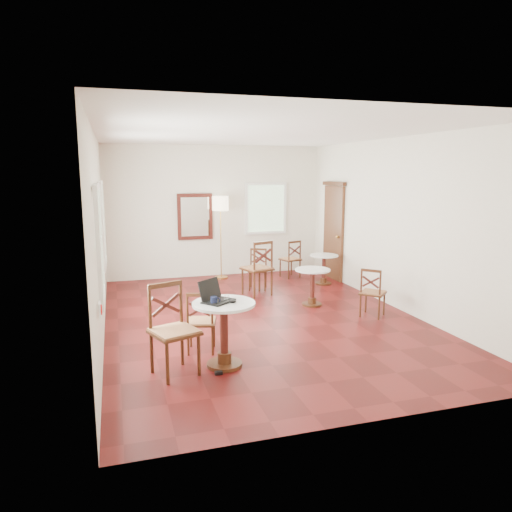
{
  "coord_description": "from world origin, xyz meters",
  "views": [
    {
      "loc": [
        -2.28,
        -7.26,
        2.4
      ],
      "look_at": [
        0.0,
        0.3,
        1.0
      ],
      "focal_mm": 33.26,
      "sensor_mm": 36.0,
      "label": 1
    }
  ],
  "objects_px": {
    "chair_mid_b": "(372,292)",
    "chair_mid_a": "(258,268)",
    "chair_near_a": "(201,321)",
    "navy_mug": "(214,301)",
    "chair_back_a": "(291,259)",
    "laptop": "(215,296)",
    "cafe_table_mid": "(312,283)",
    "cafe_table_near": "(224,327)",
    "cafe_table_back": "(324,266)",
    "chair_near_b": "(173,330)",
    "water_glass": "(227,300)",
    "mouse": "(233,302)",
    "floor_lamp": "(220,209)",
    "chair_back_b": "(258,269)",
    "power_adapter": "(219,373)"
  },
  "relations": [
    {
      "from": "chair_back_a",
      "to": "cafe_table_back",
      "type": "bearing_deg",
      "value": 100.69
    },
    {
      "from": "chair_near_b",
      "to": "navy_mug",
      "type": "xyz_separation_m",
      "value": [
        0.5,
        -0.01,
        0.33
      ]
    },
    {
      "from": "cafe_table_near",
      "to": "chair_near_b",
      "type": "relative_size",
      "value": 0.75
    },
    {
      "from": "chair_near_b",
      "to": "water_glass",
      "type": "distance_m",
      "value": 0.73
    },
    {
      "from": "water_glass",
      "to": "chair_near_a",
      "type": "bearing_deg",
      "value": 107.98
    },
    {
      "from": "chair_back_a",
      "to": "mouse",
      "type": "bearing_deg",
      "value": 44.58
    },
    {
      "from": "cafe_table_back",
      "to": "power_adapter",
      "type": "distance_m",
      "value": 5.06
    },
    {
      "from": "cafe_table_back",
      "to": "chair_back_b",
      "type": "relative_size",
      "value": 0.77
    },
    {
      "from": "water_glass",
      "to": "cafe_table_near",
      "type": "bearing_deg",
      "value": 105.0
    },
    {
      "from": "chair_mid_a",
      "to": "chair_back_b",
      "type": "relative_size",
      "value": 1.31
    },
    {
      "from": "cafe_table_near",
      "to": "power_adapter",
      "type": "distance_m",
      "value": 0.56
    },
    {
      "from": "water_glass",
      "to": "power_adapter",
      "type": "xyz_separation_m",
      "value": [
        -0.15,
        -0.15,
        -0.86
      ]
    },
    {
      "from": "cafe_table_mid",
      "to": "chair_back_a",
      "type": "bearing_deg",
      "value": 78.67
    },
    {
      "from": "cafe_table_near",
      "to": "chair_mid_b",
      "type": "xyz_separation_m",
      "value": [
        2.85,
        1.31,
        -0.1
      ]
    },
    {
      "from": "chair_near_a",
      "to": "chair_mid_a",
      "type": "bearing_deg",
      "value": -106.19
    },
    {
      "from": "navy_mug",
      "to": "power_adapter",
      "type": "xyz_separation_m",
      "value": [
        0.0,
        -0.18,
        -0.85
      ]
    },
    {
      "from": "cafe_table_near",
      "to": "mouse",
      "type": "xyz_separation_m",
      "value": [
        0.1,
        -0.05,
        0.33
      ]
    },
    {
      "from": "chair_mid_a",
      "to": "water_glass",
      "type": "height_order",
      "value": "chair_mid_a"
    },
    {
      "from": "floor_lamp",
      "to": "water_glass",
      "type": "relative_size",
      "value": 17.82
    },
    {
      "from": "chair_near_b",
      "to": "chair_mid_a",
      "type": "height_order",
      "value": "same"
    },
    {
      "from": "cafe_table_mid",
      "to": "floor_lamp",
      "type": "bearing_deg",
      "value": 112.21
    },
    {
      "from": "chair_mid_a",
      "to": "floor_lamp",
      "type": "relative_size",
      "value": 0.59
    },
    {
      "from": "cafe_table_mid",
      "to": "chair_mid_a",
      "type": "height_order",
      "value": "chair_mid_a"
    },
    {
      "from": "mouse",
      "to": "power_adapter",
      "type": "height_order",
      "value": "mouse"
    },
    {
      "from": "chair_near_b",
      "to": "laptop",
      "type": "distance_m",
      "value": 0.65
    },
    {
      "from": "cafe_table_mid",
      "to": "mouse",
      "type": "height_order",
      "value": "mouse"
    },
    {
      "from": "chair_back_b",
      "to": "water_glass",
      "type": "bearing_deg",
      "value": -90.88
    },
    {
      "from": "cafe_table_back",
      "to": "navy_mug",
      "type": "xyz_separation_m",
      "value": [
        -3.19,
        -3.74,
        0.47
      ]
    },
    {
      "from": "cafe_table_mid",
      "to": "chair_back_b",
      "type": "distance_m",
      "value": 1.58
    },
    {
      "from": "chair_near_a",
      "to": "navy_mug",
      "type": "height_order",
      "value": "navy_mug"
    },
    {
      "from": "cafe_table_back",
      "to": "cafe_table_near",
      "type": "bearing_deg",
      "value": -129.64
    },
    {
      "from": "chair_back_a",
      "to": "power_adapter",
      "type": "distance_m",
      "value": 5.52
    },
    {
      "from": "cafe_table_near",
      "to": "chair_near_a",
      "type": "xyz_separation_m",
      "value": [
        -0.19,
        0.57,
        -0.09
      ]
    },
    {
      "from": "laptop",
      "to": "cafe_table_mid",
      "type": "bearing_deg",
      "value": 4.12
    },
    {
      "from": "cafe_table_mid",
      "to": "chair_near_b",
      "type": "xyz_separation_m",
      "value": [
        -2.79,
        -2.27,
        0.13
      ]
    },
    {
      "from": "floor_lamp",
      "to": "chair_near_a",
      "type": "bearing_deg",
      "value": -106.06
    },
    {
      "from": "cafe_table_mid",
      "to": "chair_back_a",
      "type": "distance_m",
      "value": 2.35
    },
    {
      "from": "laptop",
      "to": "cafe_table_back",
      "type": "bearing_deg",
      "value": 9.31
    },
    {
      "from": "navy_mug",
      "to": "water_glass",
      "type": "bearing_deg",
      "value": -10.67
    },
    {
      "from": "laptop",
      "to": "power_adapter",
      "type": "relative_size",
      "value": 5.32
    },
    {
      "from": "chair_mid_a",
      "to": "chair_back_a",
      "type": "height_order",
      "value": "chair_mid_a"
    },
    {
      "from": "chair_near_a",
      "to": "laptop",
      "type": "relative_size",
      "value": 1.76
    },
    {
      "from": "cafe_table_back",
      "to": "mouse",
      "type": "bearing_deg",
      "value": -128.29
    },
    {
      "from": "chair_mid_b",
      "to": "floor_lamp",
      "type": "xyz_separation_m",
      "value": [
        -1.79,
        3.6,
        1.17
      ]
    },
    {
      "from": "chair_near_b",
      "to": "water_glass",
      "type": "relative_size",
      "value": 10.44
    },
    {
      "from": "chair_mid_a",
      "to": "chair_mid_b",
      "type": "height_order",
      "value": "chair_mid_a"
    },
    {
      "from": "cafe_table_near",
      "to": "cafe_table_mid",
      "type": "xyz_separation_m",
      "value": [
        2.16,
        2.23,
        -0.09
      ]
    },
    {
      "from": "cafe_table_mid",
      "to": "cafe_table_back",
      "type": "height_order",
      "value": "cafe_table_mid"
    },
    {
      "from": "chair_near_a",
      "to": "chair_back_a",
      "type": "height_order",
      "value": "chair_back_a"
    },
    {
      "from": "chair_mid_b",
      "to": "chair_mid_a",
      "type": "bearing_deg",
      "value": -6.64
    }
  ]
}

